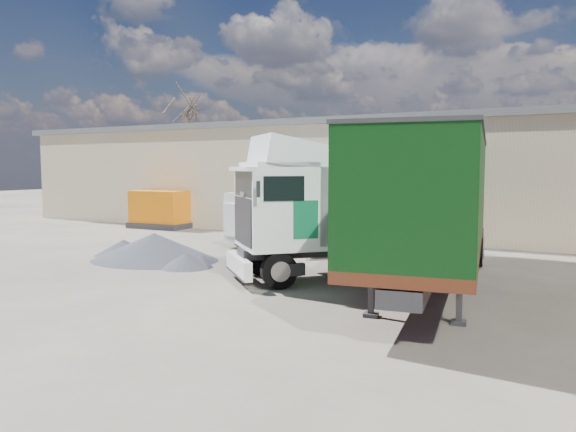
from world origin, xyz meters
The scene contains 8 objects.
ground centered at (0.00, 0.00, 0.00)m, with size 120.00×120.00×0.00m, color #282520.
warehouse centered at (-6.00, 16.00, 2.66)m, with size 30.60×12.60×5.42m.
bare_tree centered at (-18.00, 20.00, 7.92)m, with size 4.00×4.00×9.60m.
tractor_unit centered at (1.75, 1.27, 1.67)m, with size 5.62×5.75×3.97m.
box_trailer centered at (4.95, 2.39, 2.39)m, with size 4.46×12.04×3.92m.
panel_van centered at (-2.29, 7.17, 1.10)m, with size 3.15×5.53×2.13m.
orange_skip centered at (-10.85, 9.35, 0.83)m, with size 3.16×2.08×1.91m.
gravel_heap centered at (-4.24, 1.60, 0.43)m, with size 5.79×5.28×0.92m.
Camera 1 is at (8.86, -12.39, 3.12)m, focal length 35.00 mm.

